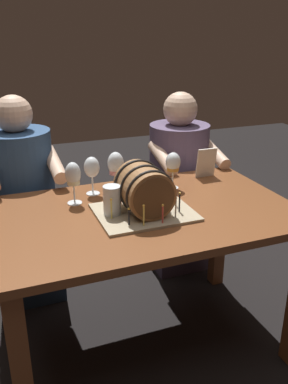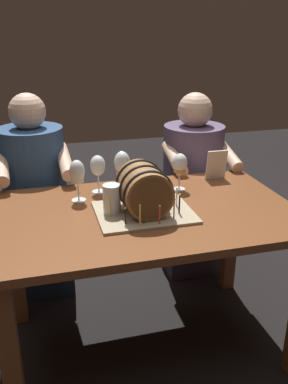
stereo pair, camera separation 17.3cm
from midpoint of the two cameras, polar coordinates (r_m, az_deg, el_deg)
The scene contains 11 objects.
ground_plane at distance 2.22m, azimuth 2.65°, elevation -19.99°, with size 8.00×8.00×0.00m, color black.
dining_table at distance 1.87m, azimuth 2.97°, elevation -5.76°, with size 1.33×0.82×0.73m.
barrel_cake at distance 1.75m, azimuth 2.82°, elevation -0.08°, with size 0.41×0.33×0.22m.
wine_glass_empty at distance 1.98m, azimuth -3.89°, elevation 3.48°, with size 0.07×0.07×0.19m.
wine_glass_white at distance 1.89m, azimuth -6.58°, elevation 2.49°, with size 0.07×0.07×0.20m.
wine_glass_rose at distance 2.02m, azimuth -0.57°, elevation 3.75°, with size 0.08×0.08×0.19m.
wine_glass_amber at distance 2.03m, azimuth 7.38°, elevation 3.70°, with size 0.07×0.07×0.19m.
beer_pint at distance 1.75m, azimuth -1.64°, elevation -1.27°, with size 0.08×0.08×0.14m.
menu_card at distance 2.21m, azimuth 12.12°, elevation 3.61°, with size 0.11×0.01×0.16m, color silver.
person_seated_left at distance 2.40m, azimuth -12.53°, elevation -1.66°, with size 0.40×0.48×1.17m.
person_seated_right at distance 2.60m, azimuth 8.46°, elevation 0.18°, with size 0.40×0.48×1.13m.
Camera 2 is at (-0.44, -1.60, 1.48)m, focal length 38.85 mm.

